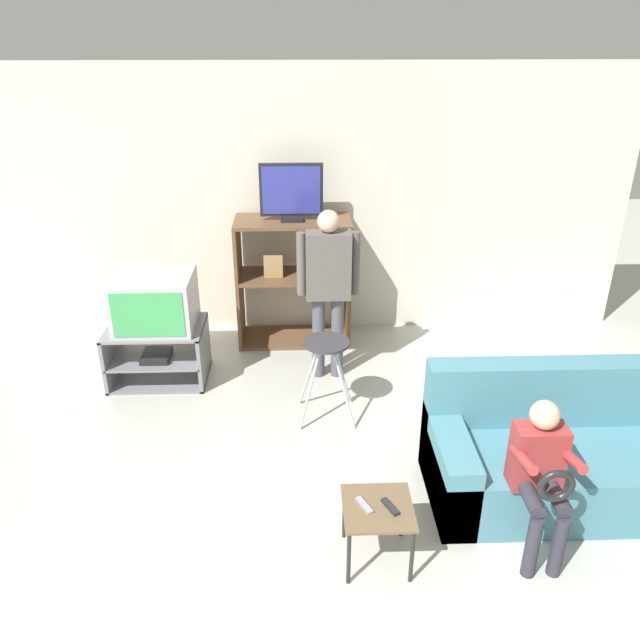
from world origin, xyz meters
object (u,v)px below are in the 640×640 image
object	(u,v)px
person_seated_child	(541,469)
person_standing_adult	(328,280)
television_main	(155,301)
media_shelf	(294,281)
tv_stand	(158,353)
snack_table	(378,514)
remote_control_white	(364,506)
couch	(557,456)
television_flat	(291,193)
folding_stool	(326,356)
remote_control_black	(390,507)

from	to	relation	value
person_seated_child	person_standing_adult	bearing A→B (deg)	118.23
television_main	media_shelf	distance (m)	1.38
tv_stand	media_shelf	xyz separation A→B (m)	(1.21, 0.73, 0.38)
snack_table	person_standing_adult	world-z (taller)	person_standing_adult
snack_table	television_main	bearing A→B (deg)	127.40
television_main	person_standing_adult	bearing A→B (deg)	-0.67
remote_control_white	couch	size ratio (longest dim) A/B	0.09
tv_stand	snack_table	size ratio (longest dim) A/B	2.08
person_standing_adult	person_seated_child	bearing A→B (deg)	-61.77
television_flat	remote_control_white	xyz separation A→B (m)	(0.41, -2.88, -1.09)
tv_stand	television_flat	world-z (taller)	television_flat
media_shelf	snack_table	size ratio (longest dim) A/B	3.09
folding_stool	remote_control_white	bearing A→B (deg)	-84.32
snack_table	person_standing_adult	distance (m)	2.26
person_standing_adult	television_flat	bearing A→B (deg)	113.24
media_shelf	remote_control_black	size ratio (longest dim) A/B	8.64
television_main	television_flat	size ratio (longest dim) A/B	1.15
person_standing_adult	folding_stool	bearing A→B (deg)	-93.71
folding_stool	snack_table	world-z (taller)	folding_stool
television_main	snack_table	size ratio (longest dim) A/B	1.66
media_shelf	television_main	bearing A→B (deg)	-149.27
remote_control_black	couch	distance (m)	1.33
remote_control_black	person_standing_adult	distance (m)	2.26
television_main	remote_control_white	size ratio (longest dim) A/B	4.64
snack_table	folding_stool	bearing A→B (deg)	98.63
remote_control_black	couch	world-z (taller)	couch
television_main	person_seated_child	distance (m)	3.37
snack_table	remote_control_black	size ratio (longest dim) A/B	2.80
television_flat	couch	xyz separation A→B (m)	(1.75, -2.33, -1.20)
tv_stand	television_main	world-z (taller)	television_main
tv_stand	folding_stool	bearing A→B (deg)	-24.17
tv_stand	remote_control_black	bearing A→B (deg)	-51.11
remote_control_black	couch	xyz separation A→B (m)	(1.20, 0.56, -0.11)
media_shelf	folding_stool	xyz separation A→B (m)	(0.26, -1.38, -0.08)
snack_table	remote_control_black	world-z (taller)	remote_control_black
television_flat	couch	distance (m)	3.16
folding_stool	person_seated_child	world-z (taller)	person_seated_child
couch	tv_stand	bearing A→B (deg)	151.28
tv_stand	television_main	bearing A→B (deg)	46.35
television_main	couch	distance (m)	3.39
television_flat	person_standing_adult	size ratio (longest dim) A/B	0.38
tv_stand	remote_control_white	world-z (taller)	tv_stand
remote_control_white	tv_stand	bearing A→B (deg)	100.65
remote_control_white	television_flat	bearing A→B (deg)	72.13
media_shelf	television_flat	bearing A→B (deg)	-116.21
remote_control_white	couch	bearing A→B (deg)	-3.82
television_flat	person_seated_child	size ratio (longest dim) A/B	0.59
folding_stool	media_shelf	bearing A→B (deg)	100.58
media_shelf	snack_table	world-z (taller)	media_shelf
remote_control_black	remote_control_white	distance (m)	0.15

